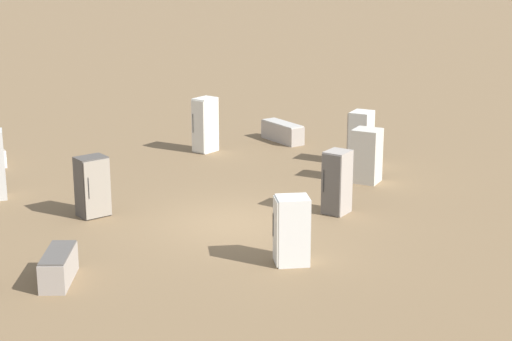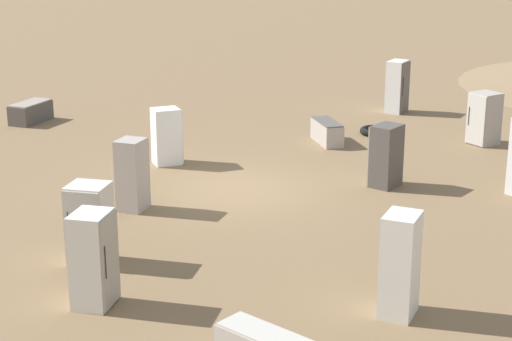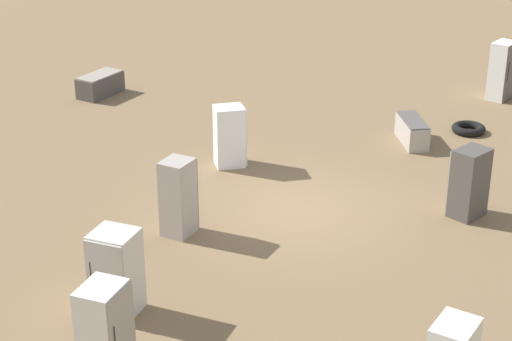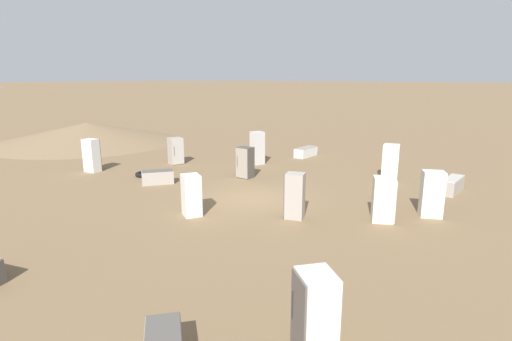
% 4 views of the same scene
% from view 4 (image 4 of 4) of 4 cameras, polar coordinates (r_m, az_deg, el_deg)
% --- Properties ---
extents(ground_plane, '(1000.00, 1000.00, 0.00)m').
position_cam_4_polar(ground_plane, '(17.09, -0.55, -4.14)').
color(ground_plane, brown).
extents(dirt_mound, '(14.56, 14.56, 1.56)m').
position_cam_4_polar(dirt_mound, '(34.98, -22.93, 5.04)').
color(dirt_mound, '#7F6647').
rests_on(dirt_mound, ground_plane).
extents(discarded_fridge_0, '(1.01, 1.02, 1.64)m').
position_cam_4_polar(discarded_fridge_0, '(7.88, 8.40, -19.68)').
color(discarded_fridge_0, silver).
rests_on(discarded_fridge_0, ground_plane).
extents(discarded_fridge_1, '(0.64, 0.77, 1.60)m').
position_cam_4_polar(discarded_fridge_1, '(20.60, -1.57, 1.15)').
color(discarded_fridge_1, '#4C4742').
rests_on(discarded_fridge_1, ground_plane).
extents(discarded_fridge_2, '(0.86, 0.89, 1.95)m').
position_cam_4_polar(discarded_fridge_2, '(23.89, 0.16, 3.25)').
color(discarded_fridge_2, silver).
rests_on(discarded_fridge_2, ground_plane).
extents(discarded_fridge_3, '(0.94, 0.95, 1.57)m').
position_cam_4_polar(discarded_fridge_3, '(24.45, -11.39, 2.77)').
color(discarded_fridge_3, '#A89E93').
rests_on(discarded_fridge_3, ground_plane).
extents(discarded_fridge_4, '(1.87, 0.66, 0.68)m').
position_cam_4_polar(discarded_fridge_4, '(20.09, 26.26, -1.89)').
color(discarded_fridge_4, '#A89E93').
rests_on(discarded_fridge_4, ground_plane).
extents(discarded_fridge_5, '(1.02, 1.02, 1.62)m').
position_cam_4_polar(discarded_fridge_5, '(15.08, 17.76, -3.95)').
color(discarded_fridge_5, beige).
rests_on(discarded_fridge_5, ground_plane).
extents(discarded_fridge_6, '(0.71, 0.86, 1.81)m').
position_cam_4_polar(discarded_fridge_6, '(23.70, -22.41, 2.00)').
color(discarded_fridge_6, white).
rests_on(discarded_fridge_6, ground_plane).
extents(discarded_fridge_7, '(1.87, 0.74, 0.60)m').
position_cam_4_polar(discarded_fridge_7, '(26.52, 7.13, 2.65)').
color(discarded_fridge_7, white).
rests_on(discarded_fridge_7, ground_plane).
extents(discarded_fridge_8, '(0.91, 0.96, 1.57)m').
position_cam_4_polar(discarded_fridge_8, '(15.15, -9.23, -3.49)').
color(discarded_fridge_8, white).
rests_on(discarded_fridge_8, ground_plane).
extents(discarded_fridge_9, '(1.54, 1.34, 0.68)m').
position_cam_4_polar(discarded_fridge_9, '(20.05, -13.86, -0.93)').
color(discarded_fridge_9, '#A89E93').
rests_on(discarded_fridge_9, ground_plane).
extents(discarded_fridge_10, '(0.73, 0.89, 1.85)m').
position_cam_4_polar(discarded_fridge_10, '(21.10, 18.65, 1.10)').
color(discarded_fridge_10, silver).
rests_on(discarded_fridge_10, ground_plane).
extents(discarded_fridge_11, '(0.76, 0.84, 1.70)m').
position_cam_4_polar(discarded_fridge_11, '(14.71, 5.53, -3.62)').
color(discarded_fridge_11, '#A89E93').
rests_on(discarded_fridge_11, ground_plane).
extents(discarded_fridge_12, '(0.92, 0.96, 1.73)m').
position_cam_4_polar(discarded_fridge_12, '(16.20, 23.82, -3.07)').
color(discarded_fridge_12, silver).
rests_on(discarded_fridge_12, ground_plane).
extents(scrap_tire, '(0.94, 0.94, 0.22)m').
position_cam_4_polar(scrap_tire, '(21.84, -15.65, -0.51)').
color(scrap_tire, black).
rests_on(scrap_tire, ground_plane).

